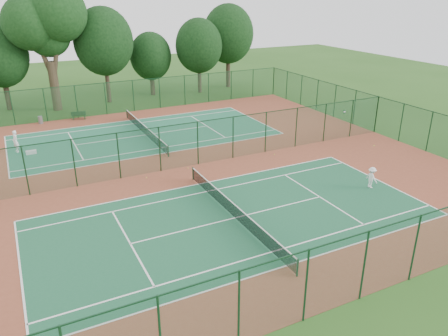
{
  "coord_description": "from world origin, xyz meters",
  "views": [
    {
      "loc": [
        -10.96,
        -29.39,
        12.83
      ],
      "look_at": [
        1.25,
        -5.08,
        1.6
      ],
      "focal_mm": 35.0,
      "sensor_mm": 36.0,
      "label": 1
    }
  ],
  "objects_px": {
    "player_far": "(15,141)",
    "bench": "(79,115)",
    "kit_bag": "(31,152)",
    "player_near": "(372,178)",
    "big_tree": "(46,22)",
    "trash_bin": "(40,120)"
  },
  "relations": [
    {
      "from": "player_far",
      "to": "kit_bag",
      "type": "height_order",
      "value": "player_far"
    },
    {
      "from": "trash_bin",
      "to": "kit_bag",
      "type": "bearing_deg",
      "value": -100.08
    },
    {
      "from": "bench",
      "to": "kit_bag",
      "type": "bearing_deg",
      "value": -109.72
    },
    {
      "from": "player_near",
      "to": "big_tree",
      "type": "xyz_separation_m",
      "value": [
        -16.48,
        32.03,
        8.75
      ]
    },
    {
      "from": "player_far",
      "to": "bench",
      "type": "bearing_deg",
      "value": 122.38
    },
    {
      "from": "kit_bag",
      "to": "big_tree",
      "type": "height_order",
      "value": "big_tree"
    },
    {
      "from": "player_far",
      "to": "trash_bin",
      "type": "relative_size",
      "value": 2.38
    },
    {
      "from": "player_far",
      "to": "kit_bag",
      "type": "xyz_separation_m",
      "value": [
        1.01,
        -1.1,
        -0.78
      ]
    },
    {
      "from": "player_near",
      "to": "player_far",
      "type": "bearing_deg",
      "value": 49.64
    },
    {
      "from": "player_far",
      "to": "trash_bin",
      "type": "distance_m",
      "value": 8.43
    },
    {
      "from": "big_tree",
      "to": "kit_bag",
      "type": "bearing_deg",
      "value": -105.69
    },
    {
      "from": "trash_bin",
      "to": "kit_bag",
      "type": "height_order",
      "value": "trash_bin"
    },
    {
      "from": "trash_bin",
      "to": "bench",
      "type": "distance_m",
      "value": 3.76
    },
    {
      "from": "player_near",
      "to": "big_tree",
      "type": "distance_m",
      "value": 37.06
    },
    {
      "from": "player_near",
      "to": "trash_bin",
      "type": "relative_size",
      "value": 1.94
    },
    {
      "from": "player_near",
      "to": "bench",
      "type": "xyz_separation_m",
      "value": [
        -15.13,
        26.59,
        -0.3
      ]
    },
    {
      "from": "player_far",
      "to": "bench",
      "type": "height_order",
      "value": "player_far"
    },
    {
      "from": "player_far",
      "to": "trash_bin",
      "type": "bearing_deg",
      "value": 143.58
    },
    {
      "from": "player_near",
      "to": "big_tree",
      "type": "height_order",
      "value": "big_tree"
    },
    {
      "from": "bench",
      "to": "kit_bag",
      "type": "height_order",
      "value": "bench"
    },
    {
      "from": "player_near",
      "to": "bench",
      "type": "distance_m",
      "value": 30.59
    },
    {
      "from": "trash_bin",
      "to": "big_tree",
      "type": "height_order",
      "value": "big_tree"
    }
  ]
}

